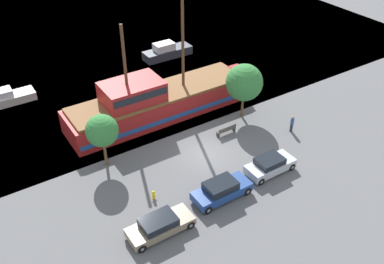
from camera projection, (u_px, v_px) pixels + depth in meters
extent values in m
plane|color=#5B5B5E|center=(205.00, 154.00, 37.61)|extent=(160.00, 160.00, 0.00)
plane|color=#38667F|center=(49.00, 10.00, 67.88)|extent=(80.00, 80.00, 0.00)
cube|color=#A31E1E|center=(160.00, 104.00, 42.25)|extent=(18.63, 4.67, 2.28)
cube|color=#234C93|center=(160.00, 107.00, 42.45)|extent=(18.26, 4.75, 0.45)
cube|color=#A31E1E|center=(239.00, 76.00, 46.45)|extent=(1.40, 2.57, 1.60)
cube|color=brown|center=(159.00, 93.00, 41.52)|extent=(17.89, 4.30, 0.25)
cube|color=#A31E1E|center=(132.00, 92.00, 39.68)|extent=(5.59, 3.74, 1.85)
cube|color=black|center=(132.00, 89.00, 39.52)|extent=(5.31, 3.80, 0.67)
cylinder|color=#4C331E|center=(183.00, 43.00, 40.14)|extent=(0.28, 0.28, 8.87)
cylinder|color=#4C331E|center=(125.00, 65.00, 37.84)|extent=(0.28, 0.28, 7.54)
cube|color=#B7B2A8|center=(6.00, 100.00, 44.40)|extent=(5.78, 1.96, 0.86)
cube|color=silver|center=(0.00, 94.00, 43.75)|extent=(2.31, 1.53, 0.75)
cube|color=black|center=(7.00, 92.00, 44.05)|extent=(0.12, 1.37, 0.60)
cube|color=#2D333D|center=(168.00, 53.00, 53.58)|extent=(6.23, 2.00, 1.05)
cube|color=silver|center=(164.00, 47.00, 52.81)|extent=(2.49, 1.56, 0.88)
cube|color=black|center=(169.00, 45.00, 53.15)|extent=(0.12, 1.40, 0.71)
cube|color=#B7BCC6|center=(270.00, 166.00, 35.30)|extent=(4.27, 1.82, 0.70)
cube|color=black|center=(270.00, 161.00, 34.89)|extent=(2.22, 1.64, 0.51)
cylinder|color=black|center=(292.00, 167.00, 35.63)|extent=(0.66, 0.22, 0.66)
cylinder|color=gray|center=(292.00, 167.00, 35.63)|extent=(0.25, 0.25, 0.25)
cylinder|color=black|center=(278.00, 157.00, 36.76)|extent=(0.66, 0.22, 0.66)
cylinder|color=gray|center=(278.00, 157.00, 36.76)|extent=(0.25, 0.25, 0.25)
cylinder|color=black|center=(261.00, 181.00, 34.15)|extent=(0.66, 0.22, 0.66)
cylinder|color=gray|center=(261.00, 181.00, 34.15)|extent=(0.25, 0.25, 0.25)
cylinder|color=black|center=(248.00, 170.00, 35.28)|extent=(0.66, 0.22, 0.66)
cylinder|color=gray|center=(248.00, 170.00, 35.28)|extent=(0.25, 0.25, 0.25)
cube|color=navy|center=(222.00, 191.00, 32.79)|extent=(4.71, 1.85, 0.71)
cube|color=black|center=(221.00, 186.00, 32.35)|extent=(2.45, 1.66, 0.60)
cylinder|color=black|center=(247.00, 191.00, 33.20)|extent=(0.70, 0.22, 0.70)
cylinder|color=gray|center=(247.00, 191.00, 33.20)|extent=(0.27, 0.25, 0.27)
cylinder|color=black|center=(234.00, 179.00, 34.34)|extent=(0.70, 0.22, 0.70)
cylinder|color=gray|center=(234.00, 179.00, 34.34)|extent=(0.27, 0.25, 0.27)
cylinder|color=black|center=(208.00, 210.00, 31.55)|extent=(0.70, 0.22, 0.70)
cylinder|color=gray|center=(208.00, 210.00, 31.55)|extent=(0.27, 0.25, 0.27)
cylinder|color=black|center=(196.00, 197.00, 32.69)|extent=(0.70, 0.22, 0.70)
cylinder|color=gray|center=(196.00, 197.00, 32.69)|extent=(0.27, 0.25, 0.27)
cube|color=#7F705B|center=(161.00, 226.00, 29.97)|extent=(4.80, 1.88, 0.58)
cube|color=black|center=(158.00, 222.00, 29.58)|extent=(2.49, 1.69, 0.56)
cylinder|color=black|center=(190.00, 225.00, 30.36)|extent=(0.66, 0.22, 0.66)
cylinder|color=gray|center=(190.00, 225.00, 30.36)|extent=(0.25, 0.25, 0.25)
cylinder|color=black|center=(178.00, 210.00, 31.53)|extent=(0.66, 0.22, 0.66)
cylinder|color=gray|center=(178.00, 210.00, 31.53)|extent=(0.25, 0.25, 0.25)
cylinder|color=black|center=(142.00, 248.00, 28.65)|extent=(0.66, 0.22, 0.66)
cylinder|color=gray|center=(142.00, 248.00, 28.65)|extent=(0.25, 0.25, 0.25)
cylinder|color=black|center=(131.00, 232.00, 29.81)|extent=(0.66, 0.22, 0.66)
cylinder|color=gray|center=(131.00, 232.00, 29.81)|extent=(0.25, 0.25, 0.25)
cylinder|color=yellow|center=(154.00, 196.00, 32.87)|extent=(0.22, 0.22, 0.56)
sphere|color=yellow|center=(153.00, 192.00, 32.66)|extent=(0.25, 0.25, 0.25)
cylinder|color=yellow|center=(152.00, 196.00, 32.78)|extent=(0.10, 0.09, 0.09)
cylinder|color=yellow|center=(155.00, 195.00, 32.92)|extent=(0.10, 0.09, 0.09)
cube|color=#4C4742|center=(226.00, 130.00, 39.91)|extent=(1.97, 0.45, 0.05)
cube|color=#4C4742|center=(227.00, 129.00, 39.65)|extent=(1.97, 0.06, 0.40)
cube|color=#2D2D2D|center=(218.00, 135.00, 39.63)|extent=(0.12, 0.36, 0.40)
cube|color=#2D2D2D|center=(234.00, 129.00, 40.45)|extent=(0.12, 0.36, 0.40)
cylinder|color=#232838|center=(291.00, 128.00, 40.23)|extent=(0.27, 0.27, 0.83)
cylinder|color=#2D4C93|center=(292.00, 121.00, 39.80)|extent=(0.32, 0.32, 0.64)
sphere|color=tan|center=(293.00, 117.00, 39.55)|extent=(0.23, 0.23, 0.23)
cylinder|color=brown|center=(105.00, 154.00, 35.72)|extent=(0.24, 0.24, 2.38)
sphere|color=#337A38|center=(102.00, 131.00, 34.37)|extent=(2.70, 2.70, 2.70)
cylinder|color=brown|center=(242.00, 106.00, 41.94)|extent=(0.24, 0.24, 2.28)
sphere|color=#337A38|center=(244.00, 82.00, 40.41)|extent=(3.56, 3.56, 3.56)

